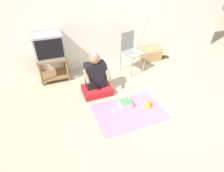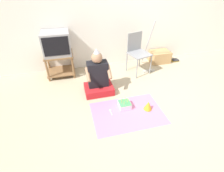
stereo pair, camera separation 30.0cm
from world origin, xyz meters
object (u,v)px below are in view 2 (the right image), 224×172
person_seated (98,78)px  cardboard_box_stack (160,57)px  folding_chair (137,50)px  party_hat_blue (148,105)px  book_pile (175,60)px  birthday_cake (124,105)px  dust_mop (148,56)px  tv (56,43)px

person_seated → cardboard_box_stack: bearing=26.7°
folding_chair → cardboard_box_stack: (0.75, 0.28, -0.37)m
person_seated → party_hat_blue: person_seated is taller
folding_chair → book_pile: (1.17, 0.20, -0.49)m
folding_chair → person_seated: 1.19m
book_pile → birthday_cake: size_ratio=0.93×
dust_mop → book_pile: dust_mop is taller
book_pile → person_seated: bearing=-159.7°
folding_chair → cardboard_box_stack: size_ratio=1.84×
folding_chair → cardboard_box_stack: folding_chair is taller
tv → dust_mop: (1.99, -0.24, -0.41)m
birthday_cake → party_hat_blue: bearing=-21.7°
folding_chair → cardboard_box_stack: bearing=20.7°
person_seated → party_hat_blue: bearing=-45.5°
tv → folding_chair: tv is taller
tv → person_seated: 1.18m
tv → party_hat_blue: 2.22m
birthday_cake → folding_chair: bearing=60.9°
person_seated → birthday_cake: person_seated is taller
dust_mop → person_seated: size_ratio=1.30×
folding_chair → birthday_cake: folding_chair is taller
book_pile → cardboard_box_stack: bearing=169.1°
tv → book_pile: size_ratio=2.95×
party_hat_blue → birthday_cake: bearing=158.3°
dust_mop → party_hat_blue: (-0.58, -1.35, -0.25)m
person_seated → birthday_cake: size_ratio=4.46×
cardboard_box_stack → dust_mop: (-0.46, -0.27, 0.19)m
cardboard_box_stack → person_seated: person_seated is taller
folding_chair → person_seated: bearing=-149.2°
dust_mop → folding_chair: bearing=-177.0°
birthday_cake → cardboard_box_stack: bearing=46.1°
tv → book_pile: (2.86, -0.05, -0.72)m
dust_mop → birthday_cake: (-0.95, -1.20, -0.28)m
person_seated → party_hat_blue: size_ratio=5.47×
cardboard_box_stack → tv: bearing=-179.2°
tv → person_seated: bearing=-50.9°
tv → birthday_cake: bearing=-54.2°
person_seated → folding_chair: bearing=30.8°
folding_chair → dust_mop: bearing=3.0°
tv → dust_mop: dust_mop is taller
cardboard_box_stack → book_pile: bearing=-10.9°
birthday_cake → person_seated: bearing=120.5°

